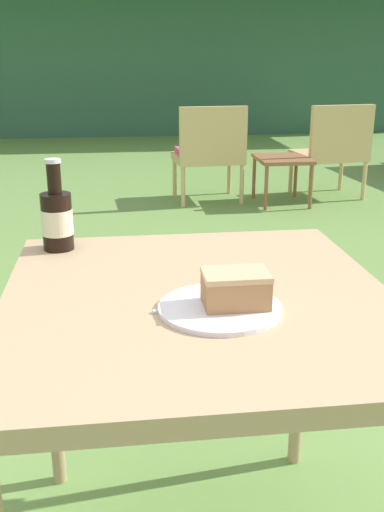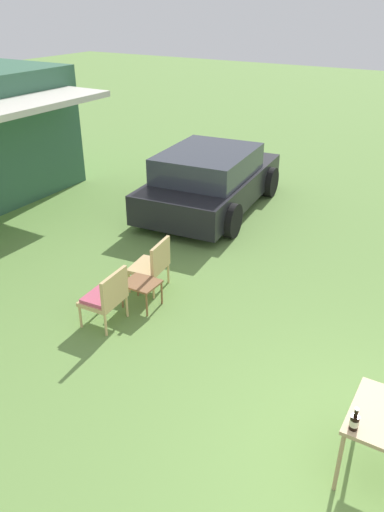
{
  "view_description": "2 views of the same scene",
  "coord_description": "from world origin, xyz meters",
  "px_view_note": "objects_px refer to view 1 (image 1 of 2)",
  "views": [
    {
      "loc": [
        -0.16,
        -1.14,
        1.23
      ],
      "look_at": [
        0.0,
        0.1,
        0.81
      ],
      "focal_mm": 42.0,
      "sensor_mm": 36.0,
      "label": 1
    },
    {
      "loc": [
        -3.72,
        -0.06,
        4.09
      ],
      "look_at": [
        1.51,
        3.06,
        0.9
      ],
      "focal_mm": 35.0,
      "sensor_mm": 36.0,
      "label": 2
    }
  ],
  "objects_px": {
    "wicker_chair_cushioned": "(209,150)",
    "patio_table": "(198,325)",
    "garden_side_table": "(282,163)",
    "wicker_chair_plain": "(333,147)",
    "cola_bottle_near": "(57,218)",
    "cake_on_plate": "(229,297)"
  },
  "relations": [
    {
      "from": "cake_on_plate",
      "to": "cola_bottle_near",
      "type": "distance_m",
      "value": 0.57
    },
    {
      "from": "garden_side_table",
      "to": "cake_on_plate",
      "type": "relative_size",
      "value": 2.02
    },
    {
      "from": "garden_side_table",
      "to": "cola_bottle_near",
      "type": "distance_m",
      "value": 3.79
    },
    {
      "from": "wicker_chair_plain",
      "to": "cola_bottle_near",
      "type": "bearing_deg",
      "value": 52.75
    },
    {
      "from": "wicker_chair_cushioned",
      "to": "garden_side_table",
      "type": "relative_size",
      "value": 1.68
    },
    {
      "from": "wicker_chair_cushioned",
      "to": "cola_bottle_near",
      "type": "relative_size",
      "value": 3.56
    },
    {
      "from": "garden_side_table",
      "to": "cake_on_plate",
      "type": "xyz_separation_m",
      "value": [
        -1.2,
        -3.85,
        0.43
      ]
    },
    {
      "from": "cake_on_plate",
      "to": "cola_bottle_near",
      "type": "relative_size",
      "value": 1.05
    },
    {
      "from": "wicker_chair_plain",
      "to": "cola_bottle_near",
      "type": "relative_size",
      "value": 3.56
    },
    {
      "from": "wicker_chair_cushioned",
      "to": "garden_side_table",
      "type": "xyz_separation_m",
      "value": [
        0.61,
        -0.15,
        -0.1
      ]
    },
    {
      "from": "garden_side_table",
      "to": "cake_on_plate",
      "type": "bearing_deg",
      "value": -107.27
    },
    {
      "from": "wicker_chair_plain",
      "to": "cake_on_plate",
      "type": "height_order",
      "value": "cake_on_plate"
    },
    {
      "from": "wicker_chair_cushioned",
      "to": "cake_on_plate",
      "type": "distance_m",
      "value": 4.06
    },
    {
      "from": "wicker_chair_cushioned",
      "to": "garden_side_table",
      "type": "height_order",
      "value": "wicker_chair_cushioned"
    },
    {
      "from": "wicker_chair_plain",
      "to": "cola_bottle_near",
      "type": "height_order",
      "value": "cola_bottle_near"
    },
    {
      "from": "wicker_chair_cushioned",
      "to": "cola_bottle_near",
      "type": "height_order",
      "value": "cola_bottle_near"
    },
    {
      "from": "wicker_chair_cushioned",
      "to": "wicker_chair_plain",
      "type": "distance_m",
      "value": 1.09
    },
    {
      "from": "patio_table",
      "to": "garden_side_table",
      "type": "bearing_deg",
      "value": 71.7
    },
    {
      "from": "garden_side_table",
      "to": "cola_bottle_near",
      "type": "height_order",
      "value": "cola_bottle_near"
    },
    {
      "from": "wicker_chair_cushioned",
      "to": "patio_table",
      "type": "bearing_deg",
      "value": 76.87
    },
    {
      "from": "wicker_chair_plain",
      "to": "garden_side_table",
      "type": "bearing_deg",
      "value": 7.39
    },
    {
      "from": "wicker_chair_plain",
      "to": "garden_side_table",
      "type": "xyz_separation_m",
      "value": [
        -0.49,
        -0.13,
        -0.11
      ]
    }
  ]
}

